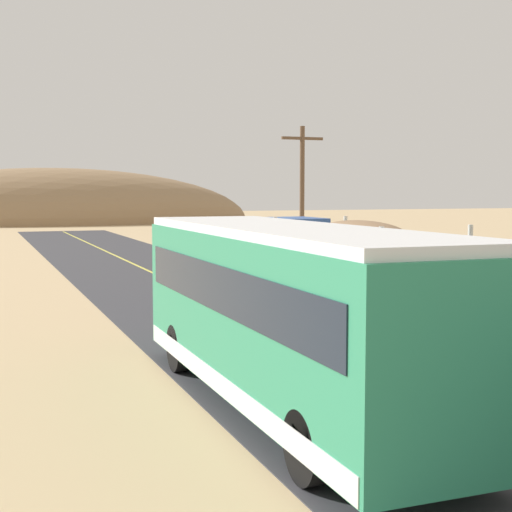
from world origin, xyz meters
name	(u,v)px	position (x,y,z in m)	size (l,w,h in m)	color
ground_plane	(407,391)	(0.00, 0.00, 0.00)	(240.00, 240.00, 0.00)	tan
road_surface	(407,390)	(0.00, 0.00, 0.01)	(8.00, 120.00, 0.02)	#38383D
road_centre_line	(407,389)	(0.00, 0.00, 0.02)	(0.16, 117.60, 0.00)	#D8CC4C
livestock_truck	(309,257)	(2.00, 8.79, 1.79)	(2.53, 9.70, 3.02)	#3359A5
bus	(288,311)	(-2.62, -0.29, 1.75)	(2.54, 10.00, 3.21)	#2D8C66
power_pole_mid	(302,192)	(7.60, 21.79, 3.78)	(2.20, 0.24, 7.00)	brown
distant_hill	(55,223)	(1.25, 79.35, 0.00)	(48.10, 20.65, 13.03)	#957553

